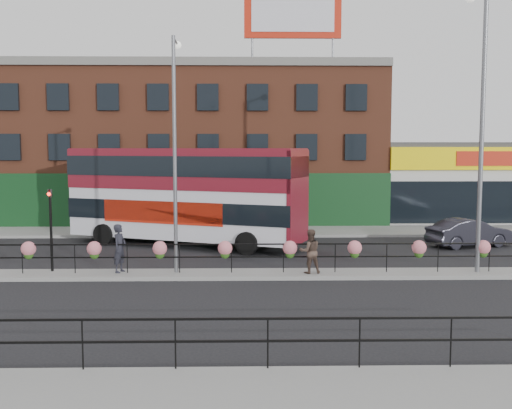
{
  "coord_description": "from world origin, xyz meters",
  "views": [
    {
      "loc": [
        -0.5,
        -22.72,
        4.91
      ],
      "look_at": [
        0.0,
        3.0,
        2.5
      ],
      "focal_mm": 42.0,
      "sensor_mm": 36.0,
      "label": 1
    }
  ],
  "objects_px": {
    "pedestrian_b": "(310,251)",
    "lamp_column_east": "(480,103)",
    "pedestrian_a": "(120,248)",
    "lamp_column_west": "(175,134)",
    "car": "(469,233)",
    "double_decker_bus": "(185,186)"
  },
  "relations": [
    {
      "from": "pedestrian_b",
      "to": "lamp_column_east",
      "type": "xyz_separation_m",
      "value": [
        6.51,
        0.4,
        5.64
      ]
    },
    {
      "from": "pedestrian_a",
      "to": "lamp_column_west",
      "type": "xyz_separation_m",
      "value": [
        2.17,
        0.2,
        4.39
      ]
    },
    {
      "from": "pedestrian_b",
      "to": "lamp_column_east",
      "type": "relative_size",
      "value": 0.15
    },
    {
      "from": "car",
      "to": "lamp_column_west",
      "type": "height_order",
      "value": "lamp_column_west"
    },
    {
      "from": "lamp_column_west",
      "to": "double_decker_bus",
      "type": "bearing_deg",
      "value": 92.63
    },
    {
      "from": "pedestrian_b",
      "to": "lamp_column_east",
      "type": "height_order",
      "value": "lamp_column_east"
    },
    {
      "from": "car",
      "to": "pedestrian_b",
      "type": "xyz_separation_m",
      "value": [
        -8.77,
        -6.96,
        0.29
      ]
    },
    {
      "from": "pedestrian_a",
      "to": "lamp_column_west",
      "type": "bearing_deg",
      "value": -66.32
    },
    {
      "from": "double_decker_bus",
      "to": "pedestrian_a",
      "type": "xyz_separation_m",
      "value": [
        -1.84,
        -7.21,
        -1.94
      ]
    },
    {
      "from": "pedestrian_b",
      "to": "lamp_column_west",
      "type": "distance_m",
      "value": 6.85
    },
    {
      "from": "lamp_column_east",
      "to": "pedestrian_a",
      "type": "bearing_deg",
      "value": -179.63
    },
    {
      "from": "double_decker_bus",
      "to": "lamp_column_west",
      "type": "bearing_deg",
      "value": -87.37
    },
    {
      "from": "pedestrian_a",
      "to": "lamp_column_east",
      "type": "bearing_deg",
      "value": -71.27
    },
    {
      "from": "car",
      "to": "lamp_column_east",
      "type": "xyz_separation_m",
      "value": [
        -2.26,
        -6.56,
        5.93
      ]
    },
    {
      "from": "car",
      "to": "lamp_column_west",
      "type": "relative_size",
      "value": 0.5
    },
    {
      "from": "double_decker_bus",
      "to": "pedestrian_b",
      "type": "relative_size",
      "value": 7.27
    },
    {
      "from": "car",
      "to": "pedestrian_b",
      "type": "height_order",
      "value": "pedestrian_b"
    },
    {
      "from": "double_decker_bus",
      "to": "lamp_column_west",
      "type": "distance_m",
      "value": 7.43
    },
    {
      "from": "car",
      "to": "pedestrian_a",
      "type": "height_order",
      "value": "pedestrian_a"
    },
    {
      "from": "double_decker_bus",
      "to": "lamp_column_west",
      "type": "height_order",
      "value": "lamp_column_west"
    },
    {
      "from": "double_decker_bus",
      "to": "car",
      "type": "relative_size",
      "value": 2.72
    },
    {
      "from": "car",
      "to": "pedestrian_a",
      "type": "distance_m",
      "value": 17.41
    }
  ]
}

